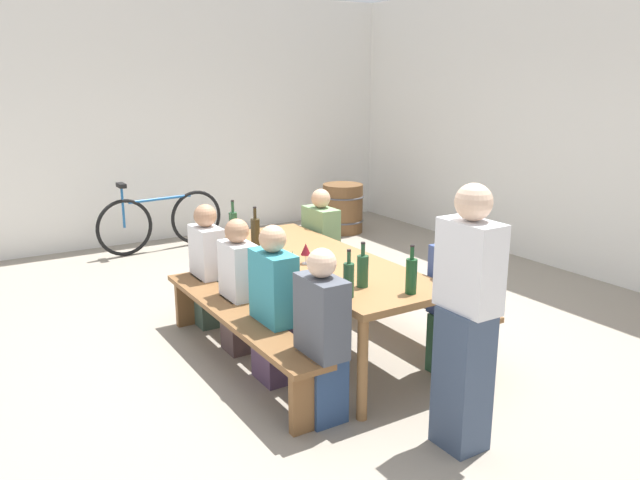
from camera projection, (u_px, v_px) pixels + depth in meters
The scene contains 22 objects.
ground_plane at pixel (320, 347), 5.15m from camera, with size 24.00×24.00×0.00m, color gray.
back_wall at pixel (611, 129), 6.57m from camera, with size 14.00×0.20×3.20m, color silver.
side_wall at pixel (150, 119), 8.21m from camera, with size 0.20×7.54×3.20m, color silver.
tasting_table at pixel (320, 267), 4.98m from camera, with size 2.34×0.85×0.75m.
bench_near at pixel (237, 323), 4.69m from camera, with size 2.24×0.30×0.45m.
bench_far at pixel (391, 289), 5.43m from camera, with size 2.24×0.30×0.45m.
wine_bottle_0 at pixel (411, 275), 4.14m from camera, with size 0.08×0.08×0.33m.
wine_bottle_1 at pixel (255, 231), 5.30m from camera, with size 0.08×0.08×0.34m.
wine_bottle_2 at pixel (363, 270), 4.27m from camera, with size 0.08×0.08×0.31m.
wine_bottle_3 at pixel (349, 279), 4.07m from camera, with size 0.07×0.07×0.32m.
wine_bottle_4 at pixel (233, 223), 5.62m from camera, with size 0.07×0.07×0.33m.
wine_glass_0 at pixel (306, 250), 4.80m from camera, with size 0.08×0.08×0.16m.
wine_glass_1 at pixel (293, 257), 4.60m from camera, with size 0.07×0.07×0.16m.
seated_guest_near_0 at pixel (208, 269), 5.50m from camera, with size 0.36×0.24×1.09m.
seated_guest_near_1 at pixel (239, 289), 4.97m from camera, with size 0.33×0.24×1.08m.
seated_guest_near_2 at pixel (274, 309), 4.47m from camera, with size 0.39×0.24×1.15m.
seated_guest_near_3 at pixel (322, 341), 3.95m from camera, with size 0.37×0.24×1.14m.
seated_guest_far_0 at pixel (321, 250), 6.06m from camera, with size 0.39×0.24×1.11m.
seated_guest_far_1 at pixel (452, 301), 4.57m from camera, with size 0.34×0.24×1.17m.
standing_host at pixel (466, 324), 3.59m from camera, with size 0.37×0.24×1.58m.
wine_barrel at pixel (343, 208), 8.86m from camera, with size 0.59×0.59×0.68m.
parked_bicycle_0 at pixel (161, 221), 7.94m from camera, with size 0.24×1.66×0.90m.
Camera 1 is at (4.05, -2.51, 2.14)m, focal length 35.48 mm.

